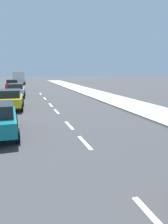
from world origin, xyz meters
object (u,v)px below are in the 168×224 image
parked_car_silver (16,90)px  parked_car_red (13,84)px  delivery_truck (18,77)px  parked_car_yellow (11,99)px

parked_car_silver → parked_car_red: bearing=96.1°
parked_car_silver → delivery_truck: size_ratio=0.68×
parked_car_yellow → delivery_truck: (0.53, 31.39, 0.67)m
parked_car_yellow → parked_car_silver: (0.30, 7.67, 0.00)m
parked_car_silver → parked_car_red: size_ratio=0.97×
parked_car_yellow → parked_car_silver: bearing=90.0°
parked_car_yellow → delivery_truck: 31.40m
parked_car_red → parked_car_yellow: bearing=-86.9°
parked_car_silver → parked_car_red: 10.63m
parked_car_yellow → parked_car_silver: size_ratio=0.95×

